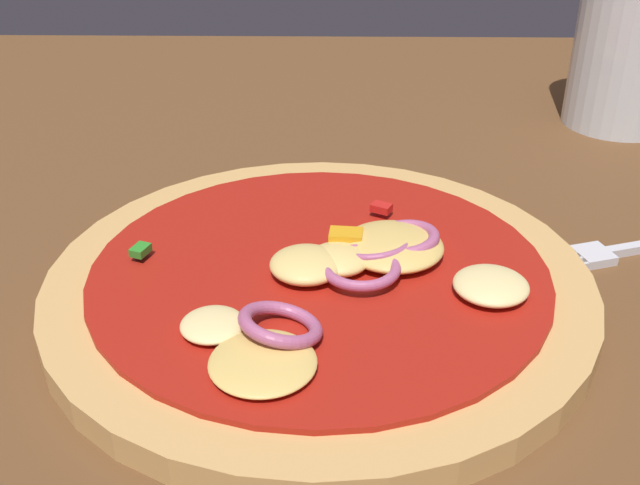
% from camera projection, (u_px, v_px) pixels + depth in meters
% --- Properties ---
extents(dining_table, '(1.15, 0.99, 0.03)m').
position_uv_depth(dining_table, '(290.00, 316.00, 0.40)').
color(dining_table, brown).
rests_on(dining_table, ground).
extents(pizza, '(0.27, 0.27, 0.03)m').
position_uv_depth(pizza, '(322.00, 282.00, 0.37)').
color(pizza, tan).
rests_on(pizza, dining_table).
extents(fork, '(0.16, 0.06, 0.01)m').
position_uv_depth(fork, '(638.00, 248.00, 0.42)').
color(fork, silver).
rests_on(fork, dining_table).
extents(beer_glass, '(0.08, 0.08, 0.14)m').
position_uv_depth(beer_glass, '(632.00, 37.00, 0.56)').
color(beer_glass, silver).
rests_on(beer_glass, dining_table).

